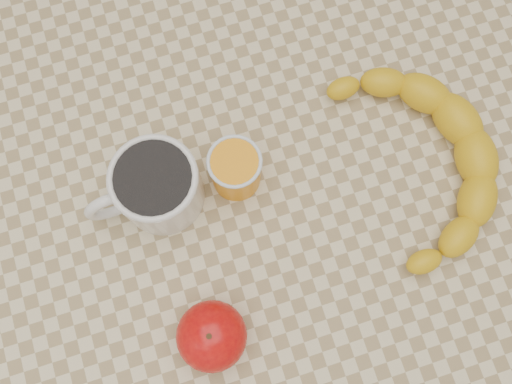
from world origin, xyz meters
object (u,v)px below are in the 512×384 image
object	(u,v)px
coffee_mug	(155,187)
banana	(422,162)
table	(256,211)
orange_juice_glass	(235,170)
apple	(212,336)

from	to	relation	value
coffee_mug	banana	bearing A→B (deg)	-11.17
table	banana	xyz separation A→B (m)	(0.20, -0.03, 0.11)
orange_juice_glass	banana	bearing A→B (deg)	-14.30
banana	table	bearing A→B (deg)	178.58
orange_juice_glass	apple	bearing A→B (deg)	-115.10
coffee_mug	apple	distance (m)	0.18
coffee_mug	orange_juice_glass	size ratio (longest dim) A/B	1.95
table	banana	world-z (taller)	banana
apple	banana	bearing A→B (deg)	21.58
table	orange_juice_glass	world-z (taller)	orange_juice_glass
orange_juice_glass	coffee_mug	bearing A→B (deg)	176.27
apple	table	bearing A→B (deg)	56.00
coffee_mug	banana	world-z (taller)	coffee_mug
table	coffee_mug	size ratio (longest dim) A/B	5.63
table	orange_juice_glass	xyz separation A→B (m)	(-0.02, 0.03, 0.12)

